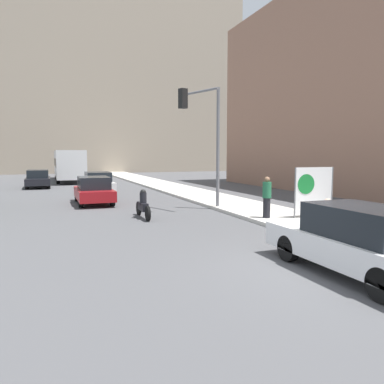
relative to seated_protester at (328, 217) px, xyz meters
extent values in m
plane|color=#4F4F51|center=(-1.97, -2.09, -0.76)|extent=(160.00, 160.00, 0.00)
cube|color=beige|center=(1.16, 12.91, -0.69)|extent=(3.18, 90.00, 0.14)
cube|color=gray|center=(-3.97, 52.34, 13.78)|extent=(52.00, 12.00, 29.09)
cylinder|color=#474C56|center=(-0.16, -0.13, -0.41)|extent=(0.03, 0.03, 0.41)
cylinder|color=#474C56|center=(0.21, -0.13, -0.41)|extent=(0.03, 0.03, 0.41)
cylinder|color=#474C56|center=(-0.16, 0.24, -0.41)|extent=(0.03, 0.03, 0.41)
cylinder|color=#474C56|center=(0.21, 0.24, -0.41)|extent=(0.03, 0.03, 0.41)
cube|color=navy|center=(0.02, 0.05, -0.20)|extent=(0.40, 0.40, 0.02)
cube|color=navy|center=(0.02, 0.24, 0.00)|extent=(0.40, 0.02, 0.38)
cylinder|color=#756651|center=(0.02, -0.11, -0.10)|extent=(0.18, 0.42, 0.18)
cylinder|color=#756651|center=(0.02, -0.32, -0.41)|extent=(0.16, 0.16, 0.41)
cube|color=black|center=(0.02, -0.38, -0.57)|extent=(0.20, 0.28, 0.10)
cylinder|color=#9E9EA3|center=(0.02, 0.08, 0.07)|extent=(0.34, 0.34, 0.52)
sphere|color=beige|center=(0.02, 0.08, 0.44)|extent=(0.22, 0.22, 0.22)
cylinder|color=#9E9EA3|center=(-0.30, 0.00, 0.15)|extent=(0.45, 0.09, 0.09)
cube|color=yellow|center=(-0.51, 0.00, 0.21)|extent=(0.43, 0.02, 0.37)
cube|color=black|center=(-0.51, -0.01, 0.21)|extent=(0.33, 0.01, 0.09)
cylinder|color=black|center=(0.22, 3.72, -0.23)|extent=(0.28, 0.28, 0.78)
cylinder|color=#236642|center=(0.22, 3.72, 0.48)|extent=(0.34, 0.34, 0.62)
sphere|color=#936B4C|center=(0.22, 3.72, 0.89)|extent=(0.21, 0.21, 0.21)
cylinder|color=slate|center=(1.19, 3.26, 0.37)|extent=(0.06, 0.06, 1.97)
cylinder|color=slate|center=(2.97, 3.26, 0.37)|extent=(0.06, 0.06, 1.97)
cube|color=white|center=(2.08, 3.26, 0.42)|extent=(1.78, 0.02, 1.87)
cylinder|color=#197A33|center=(1.69, 3.24, 0.70)|extent=(0.78, 0.01, 0.78)
cylinder|color=slate|center=(-0.16, 7.44, 2.18)|extent=(0.16, 0.16, 5.59)
cylinder|color=slate|center=(-1.16, 7.08, 4.68)|extent=(0.81, 2.04, 0.11)
cube|color=black|center=(-2.17, 6.73, 4.26)|extent=(0.38, 0.38, 0.84)
sphere|color=green|center=(-2.17, 6.73, 3.98)|extent=(0.18, 0.18, 0.18)
cube|color=white|center=(-1.51, -2.63, -0.20)|extent=(1.73, 4.50, 0.58)
cube|color=black|center=(-1.51, -2.81, 0.42)|extent=(1.49, 2.34, 0.67)
cylinder|color=black|center=(-2.27, -1.23, -0.44)|extent=(0.22, 0.64, 0.64)
cylinder|color=black|center=(-0.75, -1.23, -0.44)|extent=(0.22, 0.64, 0.64)
cylinder|color=black|center=(-2.27, -4.02, -0.44)|extent=(0.22, 0.64, 0.64)
cube|color=maroon|center=(-5.49, 11.66, -0.22)|extent=(1.77, 4.27, 0.54)
cube|color=black|center=(-5.49, 11.49, 0.37)|extent=(1.52, 2.22, 0.64)
cylinder|color=black|center=(-6.27, 12.98, -0.44)|extent=(0.22, 0.64, 0.64)
cylinder|color=black|center=(-4.72, 12.98, -0.44)|extent=(0.22, 0.64, 0.64)
cylinder|color=black|center=(-6.27, 10.34, -0.44)|extent=(0.22, 0.64, 0.64)
cylinder|color=black|center=(-4.72, 10.34, -0.44)|extent=(0.22, 0.64, 0.64)
cube|color=white|center=(-4.61, 17.20, -0.22)|extent=(1.82, 4.46, 0.54)
cube|color=black|center=(-4.61, 17.02, 0.37)|extent=(1.56, 2.32, 0.64)
cylinder|color=black|center=(-5.41, 18.59, -0.44)|extent=(0.22, 0.64, 0.64)
cylinder|color=black|center=(-3.82, 18.59, -0.44)|extent=(0.22, 0.64, 0.64)
cylinder|color=black|center=(-5.41, 15.82, -0.44)|extent=(0.22, 0.64, 0.64)
cylinder|color=black|center=(-3.82, 15.82, -0.44)|extent=(0.22, 0.64, 0.64)
cube|color=black|center=(-8.52, 23.53, -0.23)|extent=(1.81, 4.45, 0.52)
cube|color=black|center=(-8.52, 23.35, 0.35)|extent=(1.55, 2.32, 0.62)
cylinder|color=black|center=(-9.32, 24.91, -0.44)|extent=(0.22, 0.64, 0.64)
cylinder|color=black|center=(-7.73, 24.91, -0.44)|extent=(0.22, 0.64, 0.64)
cylinder|color=black|center=(-9.32, 22.14, -0.44)|extent=(0.22, 0.64, 0.64)
cylinder|color=black|center=(-7.73, 22.14, -0.44)|extent=(0.22, 0.64, 0.64)
cube|color=silver|center=(-5.84, 30.93, 0.97)|extent=(2.52, 12.44, 2.57)
cube|color=black|center=(-5.84, 30.93, 1.11)|extent=(2.54, 11.82, 0.84)
cylinder|color=black|center=(-6.95, 34.78, -0.24)|extent=(0.30, 1.04, 1.04)
cylinder|color=black|center=(-4.73, 34.78, -0.24)|extent=(0.30, 1.04, 1.04)
cylinder|color=black|center=(-6.95, 27.07, -0.24)|extent=(0.30, 1.04, 1.04)
cylinder|color=black|center=(-4.73, 27.07, -0.24)|extent=(0.30, 1.04, 1.04)
cube|color=black|center=(-4.11, 6.22, -0.28)|extent=(0.24, 0.96, 0.32)
cylinder|color=black|center=(-4.11, 6.17, 0.04)|extent=(0.28, 0.28, 0.52)
sphere|color=black|center=(-4.11, 6.17, 0.31)|extent=(0.24, 0.24, 0.24)
cylinder|color=black|center=(-4.11, 7.01, -0.46)|extent=(0.10, 0.60, 0.60)
cylinder|color=black|center=(-4.11, 5.42, -0.46)|extent=(0.10, 0.60, 0.60)
camera|label=1|loc=(-7.67, -8.76, 1.83)|focal=35.00mm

